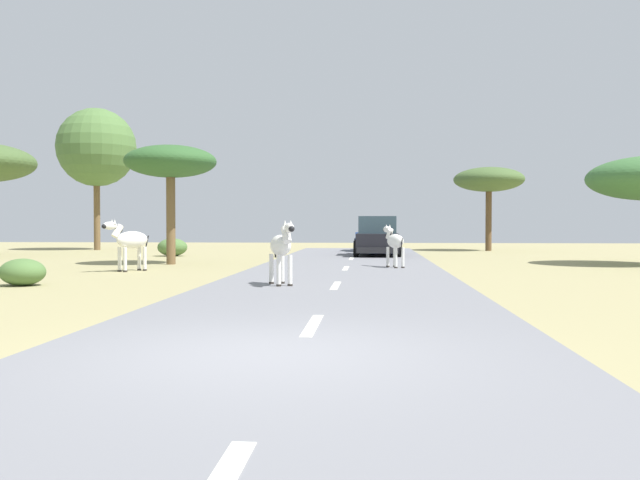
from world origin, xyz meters
name	(u,v)px	position (x,y,z in m)	size (l,w,h in m)	color
ground_plane	(267,357)	(0.00, 0.00, 0.00)	(90.00, 90.00, 0.00)	#998E60
road	(297,355)	(0.33, 0.00, 0.03)	(6.00, 64.00, 0.05)	slate
lane_markings	(285,373)	(0.33, -1.00, 0.05)	(0.16, 56.00, 0.01)	silver
zebra_0	(282,246)	(-0.91, 8.01, 0.93)	(0.84, 1.49, 1.48)	silver
zebra_2	(394,242)	(1.86, 14.62, 0.88)	(0.78, 1.39, 1.38)	silver
zebra_4	(130,240)	(-6.22, 12.86, 0.94)	(1.14, 1.49, 1.58)	silver
car_0	(377,237)	(1.39, 23.00, 0.85)	(2.04, 4.35, 1.74)	black
car_1	(376,235)	(1.36, 28.29, 0.85)	(2.22, 4.44, 1.74)	#1E479E
tree_1	(96,148)	(-14.13, 29.41, 5.69)	(4.33, 4.33, 7.87)	brown
tree_3	(171,163)	(-6.03, 16.51, 3.62)	(3.27, 3.27, 4.25)	brown
tree_5	(489,180)	(7.43, 29.84, 3.81)	(3.76, 3.76, 4.51)	brown
bush_0	(172,247)	(-7.80, 22.59, 0.40)	(1.34, 1.20, 0.80)	#4C7038
bush_1	(23,272)	(-7.00, 7.97, 0.32)	(1.06, 0.95, 0.64)	#4C7038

